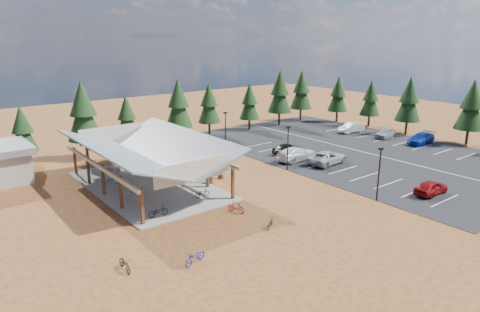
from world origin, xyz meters
TOP-DOWN VIEW (x-y plane):
  - ground at (0.00, 0.00)m, footprint 140.00×140.00m
  - asphalt_lot at (18.50, 3.00)m, footprint 27.00×44.00m
  - concrete_pad at (-10.00, 7.00)m, footprint 10.60×18.60m
  - bike_pavilion at (-10.00, 7.00)m, footprint 11.65×19.40m
  - lamp_post_0 at (5.00, -10.00)m, footprint 0.50×0.25m
  - lamp_post_1 at (5.00, 2.00)m, footprint 0.50×0.25m
  - lamp_post_2 at (5.00, 14.00)m, footprint 0.50×0.25m
  - trash_bin_0 at (-4.62, 3.58)m, footprint 0.60×0.60m
  - trash_bin_1 at (-2.77, 4.25)m, footprint 0.60×0.60m
  - pine_1 at (-18.11, 22.56)m, footprint 3.08×3.08m
  - pine_2 at (-11.33, 21.19)m, footprint 4.21×4.21m
  - pine_3 at (-5.29, 22.32)m, footprint 3.16×3.16m
  - pine_4 at (2.22, 21.50)m, footprint 3.94×3.94m
  - pine_5 at (8.33, 22.81)m, footprint 3.46×3.46m
  - pine_6 at (15.46, 21.70)m, footprint 3.28×3.28m
  - pine_7 at (21.95, 21.52)m, footprint 4.04×4.04m
  - pine_8 at (27.99, 22.31)m, footprint 3.89×3.89m
  - pine_10 at (33.50, -4.96)m, footprint 3.96×3.96m
  - pine_11 at (32.63, 3.96)m, footprint 3.87×3.87m
  - pine_12 at (33.49, 11.49)m, footprint 3.35×3.35m
  - pine_13 at (32.17, 17.36)m, footprint 3.49×3.49m
  - bike_0 at (-12.88, -0.80)m, footprint 1.79×0.75m
  - bike_1 at (-11.96, 5.42)m, footprint 1.55×0.88m
  - bike_2 at (-12.88, 9.49)m, footprint 1.92×0.83m
  - bike_3 at (-11.25, 13.20)m, footprint 1.73×0.81m
  - bike_4 at (-7.44, 0.77)m, footprint 1.53×0.57m
  - bike_5 at (-8.51, 6.56)m, footprint 1.59×0.93m
  - bike_6 at (-7.18, 7.23)m, footprint 1.77×0.85m
  - bike_7 at (-6.37, 13.86)m, footprint 1.75×1.01m
  - bike_8 at (-18.64, -7.14)m, footprint 0.69×1.84m
  - bike_10 at (-14.57, -9.30)m, footprint 2.02×1.18m
  - bike_11 at (-7.08, -4.10)m, footprint 1.03×1.77m
  - bike_12 at (-6.86, -8.28)m, footprint 1.57×1.32m
  - car_0 at (10.52, -12.26)m, footprint 4.10×1.72m
  - car_2 at (10.56, 0.81)m, footprint 5.84×3.12m
  - car_3 at (8.73, 4.12)m, footprint 5.76×2.40m
  - car_4 at (9.89, 7.04)m, footprint 4.21×1.78m
  - car_7 at (28.63, -0.86)m, footprint 5.55×2.66m
  - car_8 at (27.99, 4.57)m, footprint 4.35×2.31m
  - car_9 at (26.90, 10.06)m, footprint 4.81×1.98m

SIDE VIEW (x-z plane):
  - ground at x=0.00m, z-range 0.00..0.00m
  - asphalt_lot at x=18.50m, z-range 0.00..0.04m
  - concrete_pad at x=-10.00m, z-range 0.00..0.10m
  - bike_12 at x=-6.86m, z-range 0.00..0.81m
  - trash_bin_0 at x=-4.62m, z-range 0.00..0.90m
  - trash_bin_1 at x=-2.77m, z-range 0.00..0.90m
  - bike_8 at x=-18.64m, z-range 0.00..0.95m
  - bike_4 at x=-7.44m, z-range 0.10..0.90m
  - bike_10 at x=-14.57m, z-range 0.00..1.00m
  - bike_11 at x=-7.08m, z-range 0.00..1.02m
  - bike_6 at x=-7.18m, z-range 0.10..0.99m
  - bike_1 at x=-11.96m, z-range 0.10..1.00m
  - bike_0 at x=-12.88m, z-range 0.10..1.02m
  - bike_5 at x=-8.51m, z-range 0.10..1.02m
  - bike_2 at x=-12.88m, z-range 0.10..1.08m
  - bike_3 at x=-11.25m, z-range 0.10..1.10m
  - bike_7 at x=-6.37m, z-range 0.10..1.11m
  - car_0 at x=10.52m, z-range 0.04..1.42m
  - car_8 at x=27.99m, z-range 0.04..1.45m
  - car_4 at x=9.89m, z-range 0.04..1.46m
  - car_9 at x=26.90m, z-range 0.04..1.59m
  - car_7 at x=28.63m, z-range 0.04..1.60m
  - car_2 at x=10.56m, z-range 0.04..1.60m
  - car_3 at x=8.73m, z-range 0.04..1.70m
  - lamp_post_0 at x=5.00m, z-range 0.41..5.55m
  - lamp_post_1 at x=5.00m, z-range 0.41..5.55m
  - lamp_post_2 at x=5.00m, z-range 0.41..5.55m
  - bike_pavilion at x=-10.00m, z-range 1.34..6.31m
  - pine_1 at x=-18.11m, z-range 0.79..7.96m
  - pine_3 at x=-5.29m, z-range 0.81..8.18m
  - pine_6 at x=15.46m, z-range 0.84..8.50m
  - pine_12 at x=33.49m, z-range 0.86..8.67m
  - pine_5 at x=8.33m, z-range 0.89..8.96m
  - pine_13 at x=32.17m, z-range 0.90..9.03m
  - pine_11 at x=32.63m, z-range 1.00..10.01m
  - pine_8 at x=27.99m, z-range 1.00..10.07m
  - pine_4 at x=2.22m, z-range 1.02..10.19m
  - pine_10 at x=33.50m, z-range 1.02..10.24m
  - pine_7 at x=21.95m, z-range 1.04..10.44m
  - pine_2 at x=-11.33m, z-range 1.09..10.90m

